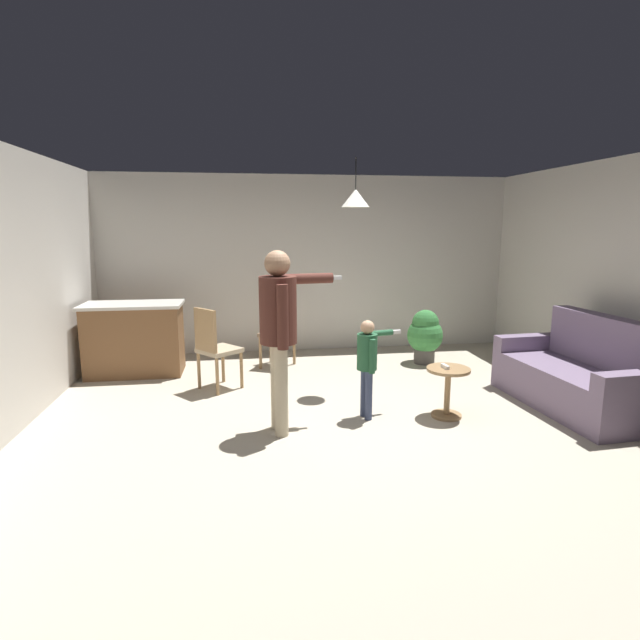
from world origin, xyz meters
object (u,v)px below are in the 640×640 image
couch_floral (578,377)px  dining_chair_by_counter (214,346)px  potted_plant_corner (425,334)px  person_adult (280,322)px  side_table_by_couch (448,386)px  spare_remote_on_table (445,366)px  dining_chair_near_wall (279,327)px  kitchen_counter (135,339)px  person_child (368,358)px

couch_floral → dining_chair_by_counter: same height
potted_plant_corner → person_adult: bearing=-135.7°
dining_chair_by_counter → potted_plant_corner: bearing=65.3°
couch_floral → side_table_by_couch: bearing=88.8°
spare_remote_on_table → dining_chair_near_wall: bearing=124.7°
person_adult → spare_remote_on_table: person_adult is taller
dining_chair_near_wall → spare_remote_on_table: (1.53, -2.21, -0.01)m
person_adult → dining_chair_by_counter: person_adult is taller
kitchen_counter → person_child: bearing=-36.5°
dining_chair_by_counter → side_table_by_couch: bearing=23.0°
dining_chair_by_counter → dining_chair_near_wall: size_ratio=1.00×
dining_chair_by_counter → potted_plant_corner: size_ratio=1.29×
couch_floral → person_adult: size_ratio=1.07×
couch_floral → person_child: (-2.32, 0.03, 0.30)m
person_adult → dining_chair_near_wall: person_adult is taller
side_table_by_couch → dining_chair_by_counter: (-2.41, 1.23, 0.22)m
side_table_by_couch → person_adult: person_adult is taller
dining_chair_near_wall → potted_plant_corner: (2.06, -0.19, -0.12)m
person_adult → dining_chair_by_counter: bearing=-160.9°
person_adult → side_table_by_couch: bearing=86.6°
dining_chair_by_counter → person_child: bearing=14.5°
kitchen_counter → person_child: 3.32m
side_table_by_couch → dining_chair_near_wall: dining_chair_near_wall is taller
person_child → spare_remote_on_table: 0.79m
potted_plant_corner → dining_chair_by_counter: bearing=-164.8°
person_child → spare_remote_on_table: (0.78, -0.10, -0.10)m
side_table_by_couch → dining_chair_by_counter: dining_chair_by_counter is taller
potted_plant_corner → couch_floral: bearing=-62.6°
kitchen_counter → couch_floral: bearing=-21.8°
person_adult → dining_chair_by_counter: size_ratio=1.73×
side_table_by_couch → dining_chair_near_wall: size_ratio=0.52×
potted_plant_corner → spare_remote_on_table: (-0.53, -2.02, 0.11)m
dining_chair_by_counter → dining_chair_near_wall: 1.29m
person_child → dining_chair_by_counter: bearing=-137.7°
couch_floral → spare_remote_on_table: (-1.54, -0.07, 0.21)m
spare_remote_on_table → person_adult: bearing=-175.6°
spare_remote_on_table → kitchen_counter: bearing=149.1°
side_table_by_couch → spare_remote_on_table: bearing=178.2°
person_adult → dining_chair_near_wall: size_ratio=1.73×
couch_floral → kitchen_counter: size_ratio=1.47×
kitchen_counter → dining_chair_near_wall: (1.92, 0.15, 0.07)m
person_adult → spare_remote_on_table: (1.68, 0.13, -0.53)m
person_adult → spare_remote_on_table: bearing=86.7°
side_table_by_couch → dining_chair_by_counter: bearing=152.8°
person_child → spare_remote_on_table: bearing=70.9°
kitchen_counter → dining_chair_by_counter: dining_chair_by_counter is taller
person_child → dining_chair_by_counter: size_ratio=1.02×
kitchen_counter → dining_chair_near_wall: dining_chair_near_wall is taller
side_table_by_couch → dining_chair_by_counter: size_ratio=0.52×
kitchen_counter → person_adult: size_ratio=0.73×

